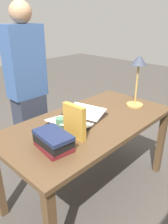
{
  "coord_description": "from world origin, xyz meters",
  "views": [
    {
      "loc": [
        1.22,
        1.09,
        1.54
      ],
      "look_at": [
        0.04,
        -0.03,
        0.82
      ],
      "focal_mm": 35.0,
      "sensor_mm": 36.0,
      "label": 1
    }
  ],
  "objects_px": {
    "reading_lamp": "(138,69)",
    "person_reader": "(28,93)",
    "open_book": "(78,118)",
    "book_stack_tall": "(53,141)",
    "coffee_mug": "(61,123)",
    "book_standing_upright": "(74,122)"
  },
  "relations": [
    {
      "from": "open_book",
      "to": "reading_lamp",
      "type": "height_order",
      "value": "reading_lamp"
    },
    {
      "from": "open_book",
      "to": "coffee_mug",
      "type": "distance_m",
      "value": 0.19
    },
    {
      "from": "open_book",
      "to": "person_reader",
      "type": "bearing_deg",
      "value": -100.39
    },
    {
      "from": "book_stack_tall",
      "to": "coffee_mug",
      "type": "xyz_separation_m",
      "value": [
        -0.22,
        -0.18,
        -0.01
      ]
    },
    {
      "from": "book_stack_tall",
      "to": "book_standing_upright",
      "type": "relative_size",
      "value": 1.13
    },
    {
      "from": "open_book",
      "to": "coffee_mug",
      "type": "relative_size",
      "value": 5.23
    },
    {
      "from": "book_standing_upright",
      "to": "coffee_mug",
      "type": "xyz_separation_m",
      "value": [
        -0.02,
        -0.18,
        -0.08
      ]
    },
    {
      "from": "coffee_mug",
      "to": "person_reader",
      "type": "distance_m",
      "value": 0.7
    },
    {
      "from": "open_book",
      "to": "book_standing_upright",
      "type": "relative_size",
      "value": 2.2
    },
    {
      "from": "person_reader",
      "to": "book_stack_tall",
      "type": "bearing_deg",
      "value": -113.64
    },
    {
      "from": "open_book",
      "to": "book_standing_upright",
      "type": "distance_m",
      "value": 0.3
    },
    {
      "from": "reading_lamp",
      "to": "person_reader",
      "type": "xyz_separation_m",
      "value": [
        0.65,
        -0.84,
        -0.27
      ]
    },
    {
      "from": "reading_lamp",
      "to": "person_reader",
      "type": "relative_size",
      "value": 0.29
    },
    {
      "from": "reading_lamp",
      "to": "coffee_mug",
      "type": "distance_m",
      "value": 0.88
    },
    {
      "from": "open_book",
      "to": "person_reader",
      "type": "distance_m",
      "value": 0.68
    },
    {
      "from": "book_stack_tall",
      "to": "reading_lamp",
      "type": "bearing_deg",
      "value": -178.87
    },
    {
      "from": "open_book",
      "to": "coffee_mug",
      "type": "xyz_separation_m",
      "value": [
        0.19,
        0.01,
        0.02
      ]
    },
    {
      "from": "open_book",
      "to": "coffee_mug",
      "type": "bearing_deg",
      "value": -9.86
    },
    {
      "from": "open_book",
      "to": "book_standing_upright",
      "type": "height_order",
      "value": "book_standing_upright"
    },
    {
      "from": "open_book",
      "to": "book_stack_tall",
      "type": "height_order",
      "value": "book_stack_tall"
    },
    {
      "from": "open_book",
      "to": "book_standing_upright",
      "type": "xyz_separation_m",
      "value": [
        0.21,
        0.19,
        0.11
      ]
    },
    {
      "from": "coffee_mug",
      "to": "book_standing_upright",
      "type": "bearing_deg",
      "value": 82.27
    }
  ]
}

